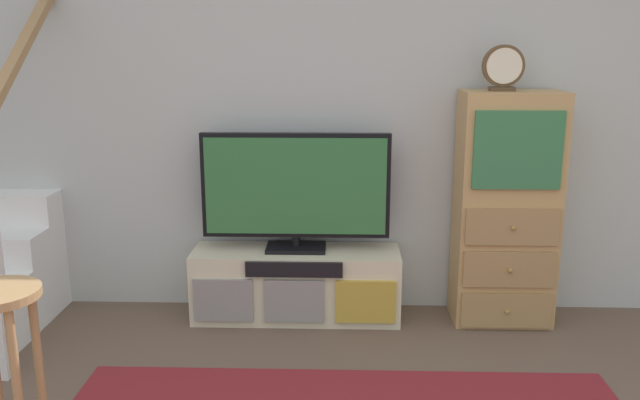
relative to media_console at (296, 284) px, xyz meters
name	(u,v)px	position (x,y,z in m)	size (l,w,h in m)	color
back_wall	(346,95)	(0.30, 0.27, 1.13)	(6.40, 0.12, 2.70)	#B2B7B2
media_console	(296,284)	(0.00, 0.00, 0.00)	(1.26, 0.38, 0.43)	beige
television	(296,189)	(0.00, 0.02, 0.60)	(1.13, 0.22, 0.72)	black
side_cabinet	(506,210)	(1.25, 0.01, 0.48)	(0.58, 0.38, 1.40)	tan
desk_clock	(503,68)	(1.18, 0.00, 1.31)	(0.23, 0.08, 0.26)	#4C3823
bar_stool_near	(0,335)	(-1.07, -1.45, 0.33)	(0.34, 0.34, 0.73)	#A37A4C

